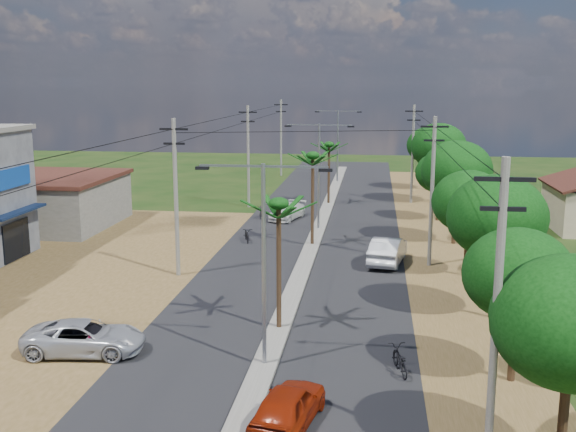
{
  "coord_description": "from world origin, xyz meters",
  "views": [
    {
      "loc": [
        4.05,
        -24.29,
        10.91
      ],
      "look_at": [
        -1.05,
        15.31,
        3.0
      ],
      "focal_mm": 42.0,
      "sensor_mm": 36.0,
      "label": 1
    }
  ],
  "objects_px": {
    "car_red_near": "(288,407)",
    "roadside_sign": "(92,344)",
    "car_parked_silver": "(85,338)",
    "car_parked_dark": "(87,338)",
    "car_white_far": "(287,212)",
    "moto_rider_east": "(400,361)",
    "car_silver_mid": "(388,251)"
  },
  "relations": [
    {
      "from": "car_red_near",
      "to": "roadside_sign",
      "type": "height_order",
      "value": "car_red_near"
    },
    {
      "from": "car_parked_silver",
      "to": "roadside_sign",
      "type": "bearing_deg",
      "value": -110.37
    },
    {
      "from": "car_red_near",
      "to": "roadside_sign",
      "type": "bearing_deg",
      "value": -17.66
    },
    {
      "from": "car_parked_silver",
      "to": "car_parked_dark",
      "type": "distance_m",
      "value": 0.2
    },
    {
      "from": "car_white_far",
      "to": "moto_rider_east",
      "type": "relative_size",
      "value": 2.31
    },
    {
      "from": "car_silver_mid",
      "to": "car_white_far",
      "type": "bearing_deg",
      "value": -48.15
    },
    {
      "from": "car_white_far",
      "to": "car_parked_silver",
      "type": "height_order",
      "value": "car_parked_silver"
    },
    {
      "from": "car_white_far",
      "to": "roadside_sign",
      "type": "relative_size",
      "value": 3.78
    },
    {
      "from": "car_silver_mid",
      "to": "roadside_sign",
      "type": "relative_size",
      "value": 4.24
    },
    {
      "from": "car_red_near",
      "to": "car_silver_mid",
      "type": "relative_size",
      "value": 0.82
    },
    {
      "from": "car_white_far",
      "to": "moto_rider_east",
      "type": "height_order",
      "value": "car_white_far"
    },
    {
      "from": "car_red_near",
      "to": "car_parked_silver",
      "type": "relative_size",
      "value": 0.84
    },
    {
      "from": "car_parked_silver",
      "to": "car_red_near",
      "type": "bearing_deg",
      "value": -124.55
    },
    {
      "from": "car_red_near",
      "to": "car_parked_silver",
      "type": "xyz_separation_m",
      "value": [
        -9.0,
        4.86,
        -0.02
      ]
    },
    {
      "from": "car_red_near",
      "to": "car_parked_dark",
      "type": "distance_m",
      "value": 10.32
    },
    {
      "from": "car_red_near",
      "to": "car_parked_dark",
      "type": "bearing_deg",
      "value": -18.11
    },
    {
      "from": "car_red_near",
      "to": "car_parked_dark",
      "type": "xyz_separation_m",
      "value": [
        -9.0,
        5.05,
        -0.07
      ]
    },
    {
      "from": "moto_rider_east",
      "to": "car_silver_mid",
      "type": "bearing_deg",
      "value": -102.86
    },
    {
      "from": "moto_rider_east",
      "to": "roadside_sign",
      "type": "height_order",
      "value": "moto_rider_east"
    },
    {
      "from": "car_silver_mid",
      "to": "car_white_far",
      "type": "xyz_separation_m",
      "value": [
        -7.86,
        12.76,
        -0.18
      ]
    },
    {
      "from": "car_parked_silver",
      "to": "moto_rider_east",
      "type": "xyz_separation_m",
      "value": [
        12.7,
        -0.25,
        -0.17
      ]
    },
    {
      "from": "car_red_near",
      "to": "car_parked_dark",
      "type": "relative_size",
      "value": 1.12
    },
    {
      "from": "car_white_far",
      "to": "car_parked_dark",
      "type": "distance_m",
      "value": 28.7
    },
    {
      "from": "car_silver_mid",
      "to": "moto_rider_east",
      "type": "distance_m",
      "value": 16.01
    },
    {
      "from": "car_red_near",
      "to": "moto_rider_east",
      "type": "relative_size",
      "value": 2.14
    },
    {
      "from": "car_red_near",
      "to": "moto_rider_east",
      "type": "xyz_separation_m",
      "value": [
        3.7,
        4.61,
        -0.19
      ]
    },
    {
      "from": "car_parked_dark",
      "to": "roadside_sign",
      "type": "bearing_deg",
      "value": -136.4
    },
    {
      "from": "car_silver_mid",
      "to": "moto_rider_east",
      "type": "relative_size",
      "value": 2.59
    },
    {
      "from": "moto_rider_east",
      "to": "car_parked_dark",
      "type": "bearing_deg",
      "value": -15.55
    },
    {
      "from": "moto_rider_east",
      "to": "car_parked_silver",
      "type": "bearing_deg",
      "value": -14.7
    },
    {
      "from": "car_parked_silver",
      "to": "car_silver_mid",
      "type": "bearing_deg",
      "value": -44.63
    },
    {
      "from": "car_silver_mid",
      "to": "car_parked_silver",
      "type": "relative_size",
      "value": 1.02
    }
  ]
}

